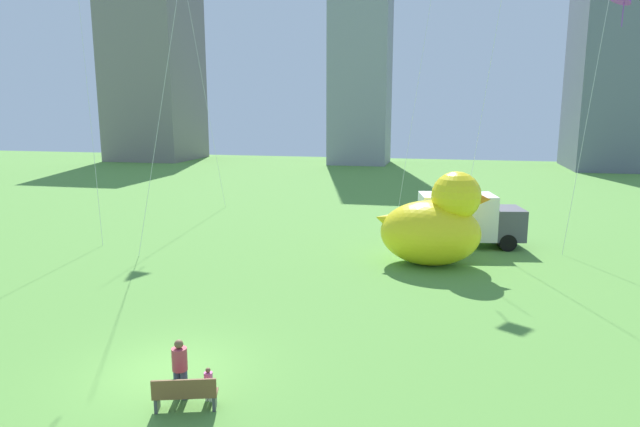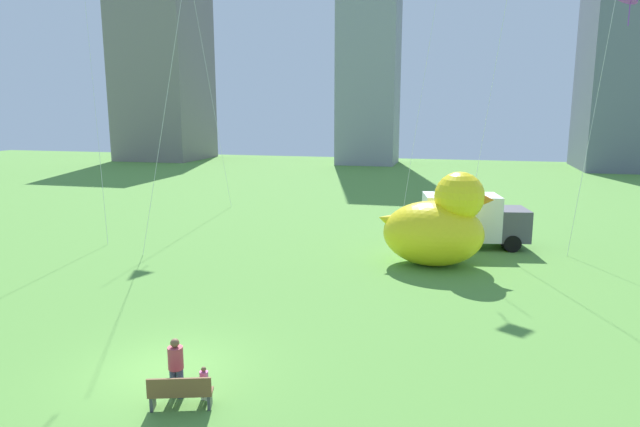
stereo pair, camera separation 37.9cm
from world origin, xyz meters
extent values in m
plane|color=#5A943C|center=(0.00, 0.00, 0.00)|extent=(140.00, 140.00, 0.00)
cube|color=brown|center=(1.44, -1.83, 0.42)|extent=(1.64, 0.90, 0.06)
cube|color=brown|center=(1.50, -2.02, 0.68)|extent=(1.53, 0.52, 0.45)
cube|color=#47474C|center=(0.76, -2.04, 0.20)|extent=(0.19, 0.38, 0.39)
cube|color=#47474C|center=(2.12, -1.62, 0.20)|extent=(0.19, 0.38, 0.39)
cylinder|color=#38476B|center=(0.97, -1.36, 0.40)|extent=(0.18, 0.18, 0.79)
cylinder|color=#38476B|center=(1.17, -1.36, 0.40)|extent=(0.18, 0.18, 0.79)
cylinder|color=#B23F4C|center=(1.07, -1.36, 1.09)|extent=(0.40, 0.40, 0.59)
sphere|color=brown|center=(1.07, -1.36, 1.50)|extent=(0.23, 0.23, 0.23)
cylinder|color=silver|center=(1.78, -1.33, 0.23)|extent=(0.10, 0.10, 0.45)
cylinder|color=silver|center=(1.89, -1.33, 0.23)|extent=(0.10, 0.10, 0.45)
cylinder|color=#D85999|center=(1.84, -1.33, 0.62)|extent=(0.23, 0.23, 0.34)
sphere|color=brown|center=(1.84, -1.33, 0.85)|extent=(0.13, 0.13, 0.13)
ellipsoid|color=yellow|center=(6.94, 12.93, 1.55)|extent=(4.75, 3.51, 3.10)
sphere|color=yellow|center=(8.07, 12.93, 3.38)|extent=(2.31, 2.31, 2.31)
cone|color=orange|center=(9.12, 12.93, 3.26)|extent=(1.04, 1.04, 1.04)
cone|color=yellow|center=(4.87, 12.93, 2.07)|extent=(1.42, 1.24, 1.49)
cube|color=white|center=(8.22, 16.96, 1.65)|extent=(4.27, 2.96, 2.40)
cube|color=#4C4C56|center=(10.90, 17.45, 1.29)|extent=(1.91, 2.54, 1.68)
cylinder|color=black|center=(10.70, 17.41, 0.45)|extent=(1.31, 2.52, 0.90)
cylinder|color=black|center=(7.43, 16.82, 0.45)|extent=(1.31, 2.52, 0.90)
cube|color=gray|center=(-34.00, 61.26, 12.17)|extent=(11.10, 11.48, 24.35)
cube|color=gray|center=(-4.00, 61.46, 15.17)|extent=(7.67, 7.41, 30.33)
cube|color=slate|center=(26.00, 61.89, 14.31)|extent=(7.34, 11.70, 28.62)
cylinder|color=silver|center=(-9.89, 24.73, 9.44)|extent=(2.39, 1.44, 18.88)
cylinder|color=silver|center=(5.56, 22.42, 8.36)|extent=(2.08, 0.75, 16.72)
cylinder|color=silver|center=(9.69, 19.69, 9.45)|extent=(2.15, 1.00, 18.90)
cylinder|color=silver|center=(-6.41, 12.43, 8.25)|extent=(2.32, 2.64, 16.51)
cylinder|color=silver|center=(14.38, 17.26, 6.46)|extent=(1.64, 2.05, 12.92)
cylinder|color=purple|center=(15.40, 16.45, 12.02)|extent=(0.04, 0.04, 1.60)
cylinder|color=silver|center=(-11.99, 14.25, 9.33)|extent=(2.67, 3.13, 18.66)
camera|label=1|loc=(7.55, -13.54, 7.44)|focal=31.19mm
camera|label=2|loc=(7.92, -13.45, 7.44)|focal=31.19mm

